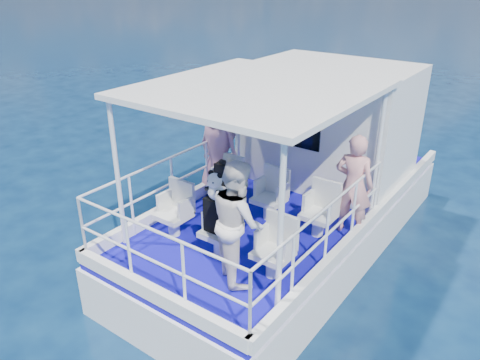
# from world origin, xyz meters

# --- Properties ---
(ground) EXTENTS (2000.00, 2000.00, 0.00)m
(ground) POSITION_xyz_m (0.00, 0.00, 0.00)
(ground) COLOR #081D3C
(ground) RESTS_ON ground
(hull) EXTENTS (3.00, 7.00, 1.60)m
(hull) POSITION_xyz_m (0.00, 1.00, 0.00)
(hull) COLOR white
(hull) RESTS_ON ground
(deck) EXTENTS (2.90, 6.90, 0.10)m
(deck) POSITION_xyz_m (0.00, 1.00, 0.85)
(deck) COLOR #110B9E
(deck) RESTS_ON hull
(cabin) EXTENTS (2.85, 2.00, 2.20)m
(cabin) POSITION_xyz_m (0.00, 2.30, 2.00)
(cabin) COLOR white
(cabin) RESTS_ON deck
(canopy) EXTENTS (3.00, 3.20, 0.08)m
(canopy) POSITION_xyz_m (0.00, -0.20, 3.14)
(canopy) COLOR white
(canopy) RESTS_ON cabin
(canopy_posts) EXTENTS (2.77, 2.97, 2.20)m
(canopy_posts) POSITION_xyz_m (0.00, -0.25, 2.00)
(canopy_posts) COLOR white
(canopy_posts) RESTS_ON deck
(railings) EXTENTS (2.84, 3.59, 1.00)m
(railings) POSITION_xyz_m (0.00, -0.58, 1.40)
(railings) COLOR white
(railings) RESTS_ON deck
(seat_port_fwd) EXTENTS (0.48, 0.46, 0.38)m
(seat_port_fwd) POSITION_xyz_m (-0.90, 0.20, 1.09)
(seat_port_fwd) COLOR silver
(seat_port_fwd) RESTS_ON deck
(seat_center_fwd) EXTENTS (0.48, 0.46, 0.38)m
(seat_center_fwd) POSITION_xyz_m (0.00, 0.20, 1.09)
(seat_center_fwd) COLOR silver
(seat_center_fwd) RESTS_ON deck
(seat_stbd_fwd) EXTENTS (0.48, 0.46, 0.38)m
(seat_stbd_fwd) POSITION_xyz_m (0.90, 0.20, 1.09)
(seat_stbd_fwd) COLOR silver
(seat_stbd_fwd) RESTS_ON deck
(seat_port_aft) EXTENTS (0.48, 0.46, 0.38)m
(seat_port_aft) POSITION_xyz_m (-0.90, -1.10, 1.09)
(seat_port_aft) COLOR silver
(seat_port_aft) RESTS_ON deck
(seat_center_aft) EXTENTS (0.48, 0.46, 0.38)m
(seat_center_aft) POSITION_xyz_m (0.00, -1.10, 1.09)
(seat_center_aft) COLOR silver
(seat_center_aft) RESTS_ON deck
(seat_stbd_aft) EXTENTS (0.48, 0.46, 0.38)m
(seat_stbd_aft) POSITION_xyz_m (0.90, -1.10, 1.09)
(seat_stbd_aft) COLOR silver
(seat_stbd_aft) RESTS_ON deck
(passenger_port_fwd) EXTENTS (0.67, 0.49, 1.75)m
(passenger_port_fwd) POSITION_xyz_m (-1.25, 0.47, 1.78)
(passenger_port_fwd) COLOR #BE7B95
(passenger_port_fwd) RESTS_ON deck
(passenger_stbd_fwd) EXTENTS (0.63, 0.47, 1.60)m
(passenger_stbd_fwd) POSITION_xyz_m (1.25, 0.59, 1.70)
(passenger_stbd_fwd) COLOR pink
(passenger_stbd_fwd) RESTS_ON deck
(passenger_stbd_aft) EXTENTS (1.03, 1.00, 1.67)m
(passenger_stbd_aft) POSITION_xyz_m (0.51, -1.37, 1.73)
(passenger_stbd_aft) COLOR white
(passenger_stbd_aft) RESTS_ON deck
(backpack_port) EXTENTS (0.28, 0.16, 0.37)m
(backpack_port) POSITION_xyz_m (-0.92, 0.17, 1.47)
(backpack_port) COLOR black
(backpack_port) RESTS_ON seat_port_fwd
(backpack_center) EXTENTS (0.34, 0.19, 0.51)m
(backpack_center) POSITION_xyz_m (-0.02, -1.13, 1.54)
(backpack_center) COLOR black
(backpack_center) RESTS_ON seat_center_aft
(compact_camera) EXTENTS (0.10, 0.06, 0.06)m
(compact_camera) POSITION_xyz_m (-0.94, 0.18, 1.69)
(compact_camera) COLOR black
(compact_camera) RESTS_ON backpack_port
(panda) EXTENTS (0.26, 0.22, 0.41)m
(panda) POSITION_xyz_m (-0.03, -1.13, 2.00)
(panda) COLOR silver
(panda) RESTS_ON backpack_center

